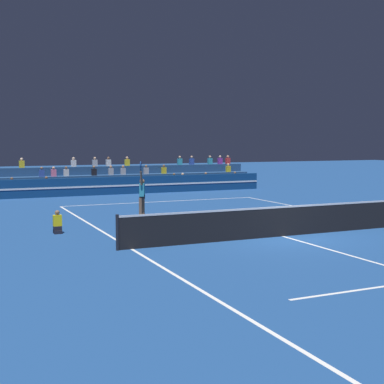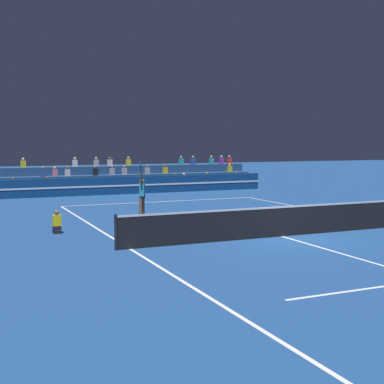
% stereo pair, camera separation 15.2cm
% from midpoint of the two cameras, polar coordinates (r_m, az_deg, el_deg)
% --- Properties ---
extents(ground_plane, '(120.00, 120.00, 0.00)m').
position_cam_midpoint_polar(ground_plane, '(18.95, 9.42, -4.69)').
color(ground_plane, navy).
extents(court_lines, '(11.10, 23.90, 0.01)m').
position_cam_midpoint_polar(court_lines, '(18.95, 9.42, -4.67)').
color(court_lines, white).
rests_on(court_lines, ground).
extents(tennis_net, '(12.00, 0.10, 1.10)m').
position_cam_midpoint_polar(tennis_net, '(18.87, 9.45, -3.06)').
color(tennis_net, black).
rests_on(tennis_net, ground).
extents(sponsor_banner_wall, '(18.00, 0.26, 1.10)m').
position_cam_midpoint_polar(sponsor_banner_wall, '(34.12, -6.39, 0.74)').
color(sponsor_banner_wall, navy).
rests_on(sponsor_banner_wall, ground).
extents(bleacher_stand, '(18.61, 2.85, 2.28)m').
position_cam_midpoint_polar(bleacher_stand, '(36.53, -7.60, 1.19)').
color(bleacher_stand, navy).
rests_on(bleacher_stand, ground).
extents(ball_kid_courtside, '(0.30, 0.36, 0.84)m').
position_cam_midpoint_polar(ball_kid_courtside, '(19.85, -14.37, -3.36)').
color(ball_kid_courtside, black).
rests_on(ball_kid_courtside, ground).
extents(tennis_player, '(0.51, 0.78, 2.50)m').
position_cam_midpoint_polar(tennis_player, '(23.02, -5.54, -0.38)').
color(tennis_player, brown).
rests_on(tennis_player, ground).
extents(tennis_ball, '(0.07, 0.07, 0.07)m').
position_cam_midpoint_polar(tennis_ball, '(19.50, -4.13, -4.24)').
color(tennis_ball, '#C6DB33').
rests_on(tennis_ball, ground).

